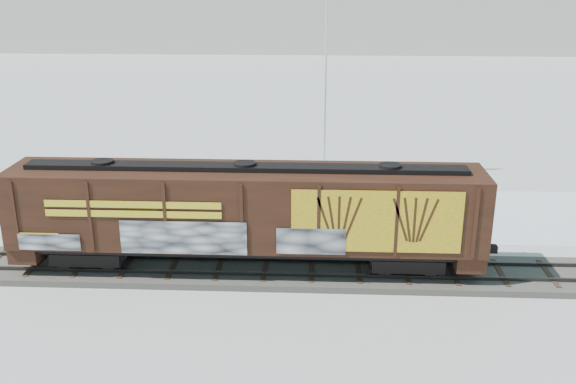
{
  "coord_description": "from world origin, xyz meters",
  "views": [
    {
      "loc": [
        2.15,
        -24.92,
        12.41
      ],
      "look_at": [
        0.84,
        3.0,
        2.71
      ],
      "focal_mm": 40.0,
      "sensor_mm": 36.0,
      "label": 1
    }
  ],
  "objects_px": {
    "car_dark": "(414,208)",
    "hopper_railcar": "(246,210)",
    "car_silver": "(241,207)",
    "flagpole": "(327,101)",
    "car_white": "(297,197)"
  },
  "relations": [
    {
      "from": "car_silver",
      "to": "car_dark",
      "type": "distance_m",
      "value": 8.99
    },
    {
      "from": "hopper_railcar",
      "to": "flagpole",
      "type": "height_order",
      "value": "flagpole"
    },
    {
      "from": "flagpole",
      "to": "car_dark",
      "type": "relative_size",
      "value": 2.79
    },
    {
      "from": "car_dark",
      "to": "car_white",
      "type": "bearing_deg",
      "value": 81.85
    },
    {
      "from": "hopper_railcar",
      "to": "car_dark",
      "type": "xyz_separation_m",
      "value": [
        8.03,
        6.47,
        -2.2
      ]
    },
    {
      "from": "hopper_railcar",
      "to": "car_silver",
      "type": "distance_m",
      "value": 6.27
    },
    {
      "from": "hopper_railcar",
      "to": "car_white",
      "type": "distance_m",
      "value": 8.04
    },
    {
      "from": "flagpole",
      "to": "hopper_railcar",
      "type": "bearing_deg",
      "value": -105.37
    },
    {
      "from": "hopper_railcar",
      "to": "car_dark",
      "type": "height_order",
      "value": "hopper_railcar"
    },
    {
      "from": "car_white",
      "to": "car_dark",
      "type": "height_order",
      "value": "car_white"
    },
    {
      "from": "car_white",
      "to": "car_dark",
      "type": "relative_size",
      "value": 1.05
    },
    {
      "from": "car_silver",
      "to": "car_dark",
      "type": "bearing_deg",
      "value": -63.15
    },
    {
      "from": "car_dark",
      "to": "hopper_railcar",
      "type": "bearing_deg",
      "value": 130.52
    },
    {
      "from": "car_dark",
      "to": "car_silver",
      "type": "bearing_deg",
      "value": 95.58
    },
    {
      "from": "flagpole",
      "to": "car_silver",
      "type": "xyz_separation_m",
      "value": [
        -4.4,
        -6.78,
        -4.19
      ]
    }
  ]
}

